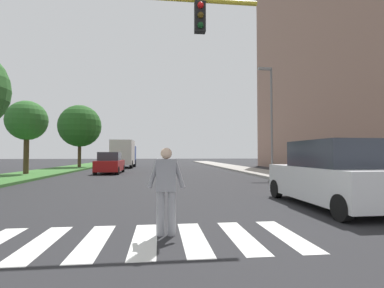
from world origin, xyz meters
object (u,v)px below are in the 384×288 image
(suv_crossing, at_px, (331,175))
(truck_box_delivery, at_px, (124,154))
(tree_distant, at_px, (80,126))
(pedestrian_performer, at_px, (166,187))
(street_lamp_right, at_px, (270,111))
(sedan_midblock, at_px, (110,164))
(tree_far, at_px, (27,121))

(suv_crossing, xyz_separation_m, truck_box_delivery, (-9.16, 25.72, 0.70))
(tree_distant, height_order, pedestrian_performer, tree_distant)
(street_lamp_right, xyz_separation_m, truck_box_delivery, (-11.80, 14.58, -2.96))
(pedestrian_performer, xyz_separation_m, suv_crossing, (4.94, 2.42, -0.00))
(tree_distant, bearing_deg, sedan_midblock, -62.06)
(street_lamp_right, height_order, sedan_midblock, street_lamp_right)
(pedestrian_performer, relative_size, suv_crossing, 0.37)
(suv_crossing, xyz_separation_m, sedan_midblock, (-9.04, 15.75, -0.13))
(street_lamp_right, bearing_deg, suv_crossing, -103.30)
(suv_crossing, bearing_deg, street_lamp_right, 76.70)
(tree_distant, relative_size, pedestrian_performer, 4.05)
(tree_distant, distance_m, pedestrian_performer, 28.93)
(tree_far, distance_m, pedestrian_performer, 19.13)
(street_lamp_right, bearing_deg, tree_distant, 140.27)
(tree_far, height_order, truck_box_delivery, tree_far)
(tree_distant, xyz_separation_m, street_lamp_right, (16.49, -13.71, -0.08))
(tree_distant, height_order, street_lamp_right, street_lamp_right)
(street_lamp_right, distance_m, truck_box_delivery, 18.99)
(pedestrian_performer, distance_m, suv_crossing, 5.50)
(pedestrian_performer, xyz_separation_m, truck_box_delivery, (-4.23, 28.14, 0.70))
(tree_far, xyz_separation_m, pedestrian_performer, (9.67, -16.23, -3.03))
(truck_box_delivery, bearing_deg, street_lamp_right, -51.03)
(tree_far, relative_size, street_lamp_right, 0.70)
(tree_distant, xyz_separation_m, pedestrian_performer, (8.92, -27.26, -3.74))
(street_lamp_right, height_order, truck_box_delivery, street_lamp_right)
(tree_distant, distance_m, suv_crossing, 28.69)
(tree_distant, relative_size, street_lamp_right, 0.91)
(street_lamp_right, distance_m, sedan_midblock, 13.11)
(tree_distant, distance_m, sedan_midblock, 11.00)
(tree_far, relative_size, sedan_midblock, 1.25)
(street_lamp_right, xyz_separation_m, pedestrian_performer, (-7.57, -13.56, -3.66))
(tree_far, distance_m, tree_distant, 11.09)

